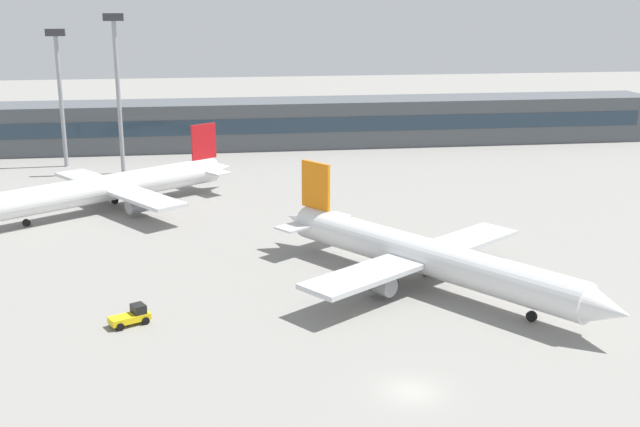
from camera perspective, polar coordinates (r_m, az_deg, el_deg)
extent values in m
plane|color=gray|center=(97.56, 0.73, -1.67)|extent=(400.00, 400.00, 0.00)
cube|color=#4C5156|center=(156.49, -2.76, 6.53)|extent=(150.43, 12.00, 9.00)
cube|color=#263847|center=(150.47, -2.54, 6.35)|extent=(142.91, 0.16, 2.80)
cylinder|color=silver|center=(80.74, 7.66, -3.08)|extent=(23.69, 30.99, 3.74)
cone|color=silver|center=(71.11, 20.00, -6.52)|extent=(5.29, 5.42, 3.55)
cone|color=silver|center=(93.32, -1.57, -0.39)|extent=(4.31, 4.57, 2.62)
cube|color=orange|center=(90.05, -0.31, 2.04)|extent=(2.81, 3.73, 5.42)
cube|color=silver|center=(91.37, -0.44, -0.61)|extent=(9.61, 7.98, 0.24)
cube|color=silver|center=(81.41, 7.11, -3.12)|extent=(26.77, 21.05, 0.49)
cylinder|color=gray|center=(77.62, 4.30, -5.07)|extent=(3.44, 3.71, 1.97)
cylinder|color=gray|center=(86.30, 9.57, -3.11)|extent=(3.44, 3.71, 1.97)
cylinder|color=black|center=(75.13, 15.02, -7.18)|extent=(0.89, 1.03, 0.98)
cylinder|color=black|center=(80.96, 5.36, -5.02)|extent=(0.89, 1.03, 0.98)
cylinder|color=black|center=(84.69, 7.64, -4.16)|extent=(0.89, 1.03, 0.98)
cylinder|color=silver|center=(112.79, -14.92, 1.83)|extent=(30.43, 22.77, 3.65)
cone|color=silver|center=(122.42, -7.20, 3.28)|extent=(4.45, 4.18, 2.55)
cube|color=red|center=(119.93, -8.40, 5.16)|extent=(3.66, 2.70, 5.28)
cube|color=silver|center=(120.91, -8.21, 3.19)|extent=(7.70, 9.41, 0.23)
cube|color=silver|center=(113.29, -14.48, 1.77)|extent=(20.26, 26.26, 0.48)
cylinder|color=gray|center=(118.58, -15.79, 1.60)|extent=(3.62, 3.33, 1.92)
cylinder|color=gray|center=(108.72, -12.96, 0.56)|extent=(3.62, 3.33, 1.92)
cylinder|color=black|center=(108.52, -20.42, -0.63)|extent=(1.01, 0.86, 0.96)
cylinder|color=black|center=(116.44, -14.59, 0.91)|extent=(1.01, 0.86, 0.96)
cylinder|color=black|center=(112.19, -13.36, 0.45)|extent=(1.01, 0.86, 0.96)
cube|color=yellow|center=(73.85, -13.59, -7.35)|extent=(3.89, 2.98, 0.60)
cube|color=black|center=(73.91, -12.97, -6.74)|extent=(1.62, 1.75, 0.90)
cylinder|color=black|center=(73.70, -12.47, -7.58)|extent=(0.74, 0.54, 0.70)
cylinder|color=black|center=(75.04, -12.95, -7.18)|extent=(0.74, 0.54, 0.70)
cylinder|color=black|center=(72.91, -14.22, -7.95)|extent=(0.74, 0.54, 0.70)
cylinder|color=black|center=(74.26, -14.67, -7.54)|extent=(0.74, 0.54, 0.70)
cylinder|color=gray|center=(134.31, -14.32, 8.01)|extent=(0.70, 0.70, 24.83)
cube|color=#333338|center=(133.36, -14.70, 13.55)|extent=(3.20, 0.80, 1.20)
cylinder|color=gray|center=(143.03, -18.17, 7.61)|extent=(0.70, 0.70, 22.19)
cube|color=#333338|center=(142.06, -18.58, 12.28)|extent=(3.20, 0.80, 1.20)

